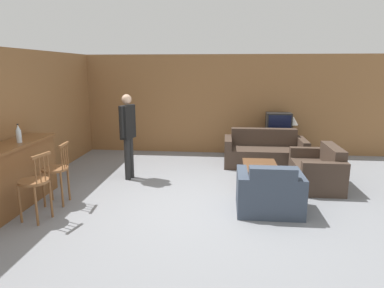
% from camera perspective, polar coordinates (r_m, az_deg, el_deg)
% --- Properties ---
extents(ground_plane, '(24.00, 24.00, 0.00)m').
position_cam_1_polar(ground_plane, '(5.84, -0.11, -10.14)').
color(ground_plane, gray).
extents(wall_back, '(9.40, 0.08, 2.60)m').
position_cam_1_polar(wall_back, '(9.17, 2.23, 6.59)').
color(wall_back, olive).
rests_on(wall_back, ground_plane).
extents(wall_left, '(0.08, 8.75, 2.60)m').
position_cam_1_polar(wall_left, '(7.77, -23.49, 4.48)').
color(wall_left, olive).
rests_on(wall_left, ground_plane).
extents(bar_counter, '(0.55, 2.23, 1.07)m').
position_cam_1_polar(bar_counter, '(6.22, -28.28, -5.01)').
color(bar_counter, brown).
rests_on(bar_counter, ground_plane).
extents(bar_chair_near, '(0.52, 0.52, 1.05)m').
position_cam_1_polar(bar_chair_near, '(5.61, -24.72, -6.25)').
color(bar_chair_near, brown).
rests_on(bar_chair_near, ground_plane).
extents(bar_chair_mid, '(0.47, 0.47, 1.05)m').
position_cam_1_polar(bar_chair_mid, '(6.15, -21.72, -4.38)').
color(bar_chair_mid, brown).
rests_on(bar_chair_mid, ground_plane).
extents(couch_far, '(1.87, 0.87, 0.84)m').
position_cam_1_polar(couch_far, '(8.23, 11.95, -1.44)').
color(couch_far, '#423328').
rests_on(couch_far, ground_plane).
extents(armchair_near, '(1.02, 0.83, 0.81)m').
position_cam_1_polar(armchair_near, '(5.62, 12.76, -8.07)').
color(armchair_near, '#384251').
rests_on(armchair_near, ground_plane).
extents(loveseat_right, '(0.80, 1.31, 0.80)m').
position_cam_1_polar(loveseat_right, '(7.07, 20.24, -4.29)').
color(loveseat_right, '#423328').
rests_on(loveseat_right, ground_plane).
extents(coffee_table, '(0.65, 0.99, 0.42)m').
position_cam_1_polar(coffee_table, '(6.79, 11.31, -3.89)').
color(coffee_table, brown).
rests_on(coffee_table, ground_plane).
extents(tv_unit, '(1.02, 0.46, 0.60)m').
position_cam_1_polar(tv_unit, '(9.04, 14.01, -0.31)').
color(tv_unit, '#2D2319').
rests_on(tv_unit, ground_plane).
extents(tv, '(0.62, 0.42, 0.56)m').
position_cam_1_polar(tv, '(8.92, 14.21, 3.29)').
color(tv, black).
rests_on(tv, tv_unit).
extents(bottle, '(0.08, 0.08, 0.31)m').
position_cam_1_polar(bottle, '(6.22, -26.93, 1.49)').
color(bottle, silver).
rests_on(bottle, bar_counter).
extents(table_lamp, '(0.25, 0.25, 0.47)m').
position_cam_1_polar(table_lamp, '(8.98, 16.52, 3.63)').
color(table_lamp, brown).
rests_on(table_lamp, tv_unit).
extents(person_by_window, '(0.24, 0.49, 1.74)m').
position_cam_1_polar(person_by_window, '(7.05, -10.63, 2.13)').
color(person_by_window, black).
rests_on(person_by_window, ground_plane).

